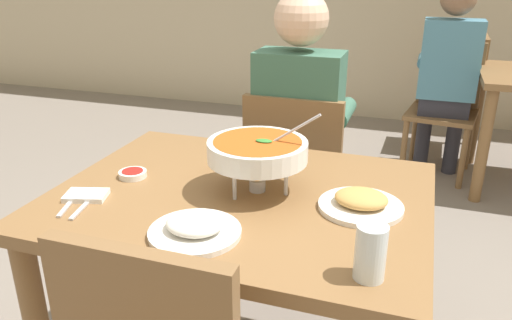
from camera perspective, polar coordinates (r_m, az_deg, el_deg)
The scene contains 14 objects.
dining_table_main at distance 1.59m, azimuth -1.74°, elevation -7.64°, with size 1.12×0.87×0.76m.
chair_diner_main at distance 2.26m, azimuth 4.61°, elevation -1.95°, with size 0.44×0.44×0.90m.
diner_main at distance 2.21m, azimuth 5.00°, elevation 3.98°, with size 0.40×0.45×1.31m.
curry_bowl at distance 1.50m, azimuth 0.17°, elevation 1.01°, with size 0.33×0.30×0.26m.
rice_plate at distance 1.31m, azimuth -6.95°, elevation -7.64°, with size 0.24×0.24×0.06m.
appetizer_plate at distance 1.46m, azimuth 11.78°, elevation -4.72°, with size 0.24×0.24×0.06m.
sauce_dish at distance 1.69m, azimuth -13.75°, elevation -1.50°, with size 0.09×0.09×0.02m.
napkin_folded at distance 1.58m, azimuth -18.65°, elevation -3.82°, with size 0.12×0.08×0.02m, color white.
fork_utensil at distance 1.56m, azimuth -20.30°, elevation -4.57°, with size 0.01×0.17×0.01m, color silver.
spoon_utensil at distance 1.53m, azimuth -18.83°, elevation -4.88°, with size 0.01×0.17×0.01m, color silver.
drink_glass at distance 1.15m, azimuth 12.80°, elevation -10.42°, with size 0.07×0.07×0.13m.
chair_bg_left at distance 3.74m, azimuth 20.58°, elevation 6.33°, with size 0.50×0.50×0.90m.
chair_bg_right at distance 4.19m, azimuth 22.28°, elevation 7.62°, with size 0.45×0.45×0.90m.
patron_bg_left at distance 3.57m, azimuth 20.91°, elevation 9.51°, with size 0.40×0.45×1.31m.
Camera 1 is at (0.49, -1.30, 1.42)m, focal length 35.37 mm.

